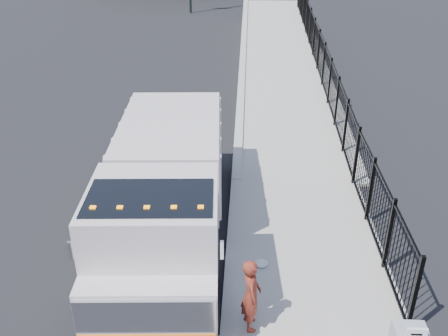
{
  "coord_description": "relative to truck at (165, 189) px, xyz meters",
  "views": [
    {
      "loc": [
        0.29,
        -9.42,
        7.6
      ],
      "look_at": [
        -0.28,
        2.0,
        1.58
      ],
      "focal_mm": 40.0,
      "sensor_mm": 36.0,
      "label": 1
    }
  ],
  "objects": [
    {
      "name": "ramp",
      "position": [
        3.76,
        15.18,
        -1.58
      ],
      "size": [
        3.95,
        24.06,
        3.19
      ],
      "primitive_type": "cube",
      "rotation": [
        0.06,
        0.0,
        0.0
      ],
      "color": "#9E998E",
      "rests_on": "ground"
    },
    {
      "name": "worker",
      "position": [
        2.08,
        -2.83,
        -0.66
      ],
      "size": [
        0.45,
        0.63,
        1.61
      ],
      "primitive_type": "imported",
      "rotation": [
        0.0,
        0.0,
        1.68
      ],
      "color": "maroon",
      "rests_on": "sidewalk"
    },
    {
      "name": "iron_fence",
      "position": [
        5.19,
        11.18,
        -0.68
      ],
      "size": [
        0.1,
        28.0,
        1.8
      ],
      "primitive_type": "cube",
      "color": "black",
      "rests_on": "ground"
    },
    {
      "name": "curb",
      "position": [
        1.64,
        -2.82,
        -1.5
      ],
      "size": [
        0.3,
        12.0,
        0.16
      ],
      "primitive_type": "cube",
      "color": "#ADAAA3",
      "rests_on": "ground"
    },
    {
      "name": "ground",
      "position": [
        1.64,
        -0.82,
        -1.58
      ],
      "size": [
        120.0,
        120.0,
        0.0
      ],
      "primitive_type": "plane",
      "color": "black",
      "rests_on": "ground"
    },
    {
      "name": "sidewalk",
      "position": [
        3.56,
        -2.82,
        -1.52
      ],
      "size": [
        3.55,
        12.0,
        0.12
      ],
      "primitive_type": "cube",
      "color": "#9E998E",
      "rests_on": "ground"
    },
    {
      "name": "arrow_sign",
      "position": [
        4.74,
        -4.23,
        -0.1
      ],
      "size": [
        0.35,
        0.04,
        0.22
      ],
      "primitive_type": "cube",
      "color": "white",
      "rests_on": "utility_cabinet"
    },
    {
      "name": "truck",
      "position": [
        0.0,
        0.0,
        0.0
      ],
      "size": [
        3.11,
        8.34,
        2.81
      ],
      "rotation": [
        0.0,
        0.0,
        0.06
      ],
      "color": "black",
      "rests_on": "ground"
    },
    {
      "name": "debris",
      "position": [
        2.33,
        -0.9,
        -1.42
      ],
      "size": [
        0.33,
        0.33,
        0.08
      ],
      "primitive_type": "ellipsoid",
      "color": "silver",
      "rests_on": "sidewalk"
    }
  ]
}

